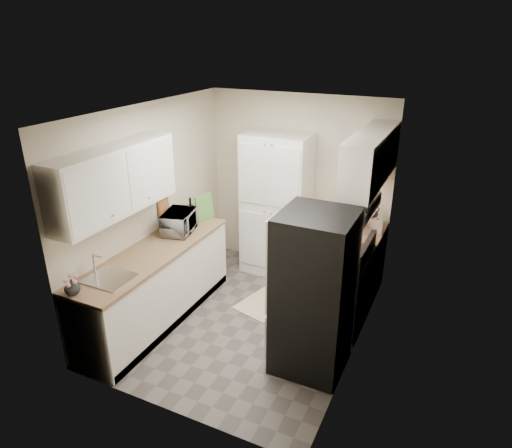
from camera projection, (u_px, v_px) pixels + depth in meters
name	position (u px, v px, depth m)	size (l,w,h in m)	color
ground	(248.00, 319.00, 5.55)	(3.20, 3.20, 0.00)	#56514C
room_shell	(245.00, 193.00, 4.91)	(2.64, 3.24, 2.52)	beige
pantry_cabinet	(276.00, 206.00, 6.33)	(0.90, 0.55, 2.00)	silver
base_cabinet_left	(157.00, 287.00, 5.41)	(0.60, 2.30, 0.88)	silver
countertop_left	(153.00, 252.00, 5.23)	(0.63, 2.33, 0.04)	#846647
base_cabinet_right	(355.00, 262.00, 5.98)	(0.60, 0.80, 0.88)	silver
countertop_right	(358.00, 230.00, 5.80)	(0.63, 0.83, 0.04)	#846647
electric_range	(337.00, 288.00, 5.30)	(0.71, 0.78, 1.13)	#B7B7BC
refrigerator	(314.00, 293.00, 4.50)	(0.70, 0.72, 1.70)	#B7B7BC
microwave	(179.00, 222.00, 5.65)	(0.49, 0.33, 0.27)	silver
wine_bottle	(191.00, 213.00, 5.84)	(0.09, 0.09, 0.34)	black
flower_vase	(72.00, 287.00, 4.33)	(0.15, 0.15, 0.16)	white
cutting_board	(204.00, 207.00, 6.05)	(0.02, 0.27, 0.34)	#4D8B38
toaster_oven	(367.00, 222.00, 5.72)	(0.29, 0.37, 0.21)	silver
fruit_basket	(368.00, 209.00, 5.68)	(0.27, 0.27, 0.11)	#FF531C
kitchen_mat	(268.00, 301.00, 5.91)	(0.52, 0.83, 0.01)	beige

